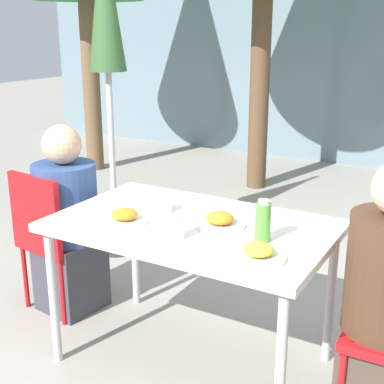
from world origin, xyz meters
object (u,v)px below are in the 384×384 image
at_px(chair_left, 52,232).
at_px(salad_bowl, 158,205).
at_px(closed_umbrella, 106,25).
at_px(bottle, 263,222).
at_px(drinking_cup, 176,227).
at_px(person_left, 68,226).

distance_m(chair_left, salad_bowl, 0.79).
height_order(closed_umbrella, bottle, closed_umbrella).
distance_m(closed_umbrella, drinking_cup, 1.92).
distance_m(chair_left, drinking_cup, 1.08).
bearing_deg(closed_umbrella, drinking_cup, -42.67).
xyz_separation_m(person_left, drinking_cup, (0.95, -0.32, 0.28)).
height_order(closed_umbrella, salad_bowl, closed_umbrella).
bearing_deg(chair_left, salad_bowl, 8.18).
distance_m(person_left, bottle, 1.34).
bearing_deg(closed_umbrella, chair_left, -74.03).
bearing_deg(bottle, salad_bowl, 170.33).
relative_size(bottle, salad_bowl, 1.26).
distance_m(drinking_cup, salad_bowl, 0.38).
distance_m(chair_left, closed_umbrella, 1.50).
relative_size(person_left, bottle, 5.98).
bearing_deg(person_left, drinking_cup, -11.71).
bearing_deg(drinking_cup, salad_bowl, 135.49).
xyz_separation_m(chair_left, drinking_cup, (1.01, -0.25, 0.31)).
distance_m(person_left, drinking_cup, 1.04).
relative_size(chair_left, closed_umbrella, 0.37).
height_order(chair_left, closed_umbrella, closed_umbrella).
xyz_separation_m(chair_left, salad_bowl, (0.74, 0.01, 0.28)).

